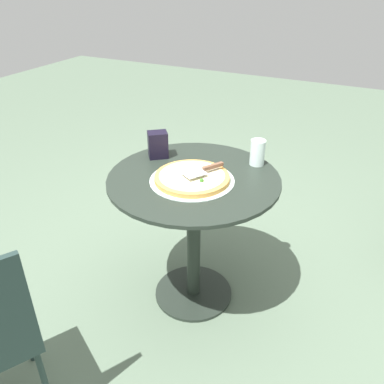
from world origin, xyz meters
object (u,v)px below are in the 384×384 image
patio_table (194,213)px  drinking_cup (258,152)px  pizza_on_tray (192,178)px  pizza_server (204,169)px  napkin_dispenser (158,145)px

patio_table → drinking_cup: bearing=49.6°
pizza_on_tray → pizza_server: size_ratio=1.95×
pizza_on_tray → drinking_cup: bearing=54.4°
pizza_on_tray → napkin_dispenser: napkin_dispenser is taller
patio_table → pizza_on_tray: 0.22m
pizza_on_tray → napkin_dispenser: bearing=150.2°
pizza_on_tray → pizza_server: (0.04, 0.04, 0.04)m
pizza_on_tray → pizza_server: bearing=43.2°
pizza_server → napkin_dispenser: napkin_dispenser is taller
napkin_dispenser → pizza_server: bearing=121.4°
patio_table → napkin_dispenser: napkin_dispenser is taller
drinking_cup → napkin_dispenser: bearing=-163.6°
pizza_server → drinking_cup: bearing=56.5°
pizza_on_tray → napkin_dispenser: (-0.27, 0.16, 0.05)m
patio_table → napkin_dispenser: size_ratio=6.03×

